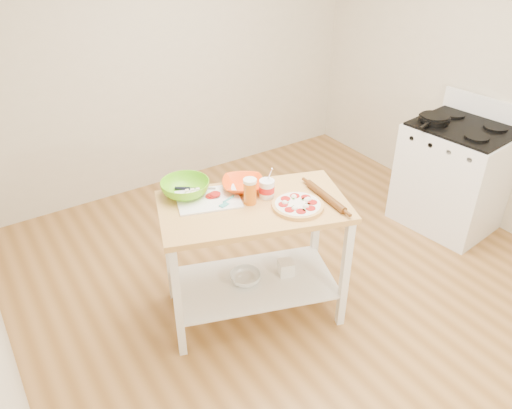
{
  "coord_description": "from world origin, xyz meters",
  "views": [
    {
      "loc": [
        -1.89,
        -2.14,
        2.57
      ],
      "look_at": [
        -0.41,
        0.14,
        0.88
      ],
      "focal_mm": 35.0,
      "sensor_mm": 36.0,
      "label": 1
    }
  ],
  "objects": [
    {
      "name": "shelf_glass_bowl",
      "position": [
        -0.49,
        0.15,
        0.29
      ],
      "size": [
        0.31,
        0.31,
        0.07
      ],
      "primitive_type": "imported",
      "rotation": [
        0.0,
        0.0,
        -0.71
      ],
      "color": "silver",
      "rests_on": "prep_island"
    },
    {
      "name": "pizza",
      "position": [
        -0.23,
        -0.06,
        0.92
      ],
      "size": [
        0.33,
        0.33,
        0.05
      ],
      "rotation": [
        0.0,
        0.0,
        -0.7
      ],
      "color": "#E9B563",
      "rests_on": "prep_island"
    },
    {
      "name": "prep_island",
      "position": [
        -0.44,
        0.12,
        0.65
      ],
      "size": [
        1.34,
        1.0,
        0.9
      ],
      "rotation": [
        0.0,
        0.0,
        -0.33
      ],
      "color": "tan",
      "rests_on": "ground"
    },
    {
      "name": "orange_bowl",
      "position": [
        -0.4,
        0.32,
        0.93
      ],
      "size": [
        0.37,
        0.37,
        0.07
      ],
      "primitive_type": "imported",
      "rotation": [
        0.0,
        0.0,
        -0.52
      ],
      "color": "#FF4B0B",
      "rests_on": "prep_island"
    },
    {
      "name": "green_bowl",
      "position": [
        -0.75,
        0.46,
        0.95
      ],
      "size": [
        0.33,
        0.33,
        0.1
      ],
      "primitive_type": "imported",
      "rotation": [
        0.0,
        0.0,
        0.04
      ],
      "color": "#67CA16",
      "rests_on": "prep_island"
    },
    {
      "name": "cutting_board",
      "position": [
        -0.66,
        0.33,
        0.91
      ],
      "size": [
        0.47,
        0.41,
        0.04
      ],
      "rotation": [
        0.0,
        0.0,
        -0.32
      ],
      "color": "white",
      "rests_on": "prep_island"
    },
    {
      "name": "gas_stove",
      "position": [
        1.65,
        0.14,
        0.47
      ],
      "size": [
        0.77,
        0.87,
        1.11
      ],
      "rotation": [
        0.0,
        0.0,
        0.12
      ],
      "color": "white",
      "rests_on": "ground"
    },
    {
      "name": "knife",
      "position": [
        -0.71,
        0.49,
        0.92
      ],
      "size": [
        0.24,
        0.16,
        0.01
      ],
      "rotation": [
        0.0,
        0.0,
        -0.62
      ],
      "color": "silver",
      "rests_on": "cutting_board"
    },
    {
      "name": "skillet",
      "position": [
        1.5,
        0.34,
        0.98
      ],
      "size": [
        0.4,
        0.26,
        0.03
      ],
      "rotation": [
        0.0,
        0.0,
        0.32
      ],
      "color": "black",
      "rests_on": "gas_stove"
    },
    {
      "name": "yogurt_tub",
      "position": [
        -0.32,
        0.15,
        0.96
      ],
      "size": [
        0.1,
        0.1,
        0.21
      ],
      "color": "white",
      "rests_on": "prep_island"
    },
    {
      "name": "shelf_bin",
      "position": [
        -0.2,
        0.07,
        0.31
      ],
      "size": [
        0.13,
        0.13,
        0.11
      ],
      "primitive_type": "cube",
      "rotation": [
        0.0,
        0.0,
        -0.33
      ],
      "color": "white",
      "rests_on": "prep_island"
    },
    {
      "name": "room_shell",
      "position": [
        0.0,
        0.0,
        1.35
      ],
      "size": [
        4.04,
        4.54,
        2.74
      ],
      "color": "#9D6F3A",
      "rests_on": "ground"
    },
    {
      "name": "rolling_pin",
      "position": [
        -0.02,
        -0.08,
        0.92
      ],
      "size": [
        0.08,
        0.4,
        0.05
      ],
      "primitive_type": "cylinder",
      "rotation": [
        1.57,
        0.0,
        -0.08
      ],
      "color": "brown",
      "rests_on": "prep_island"
    },
    {
      "name": "beer_pint",
      "position": [
        -0.45,
        0.15,
        0.99
      ],
      "size": [
        0.09,
        0.09,
        0.17
      ],
      "color": "orange",
      "rests_on": "prep_island"
    },
    {
      "name": "spatula",
      "position": [
        -0.58,
        0.22,
        0.92
      ],
      "size": [
        0.14,
        0.09,
        0.01
      ],
      "rotation": [
        0.0,
        0.0,
        0.3
      ],
      "color": "teal",
      "rests_on": "cutting_board"
    }
  ]
}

